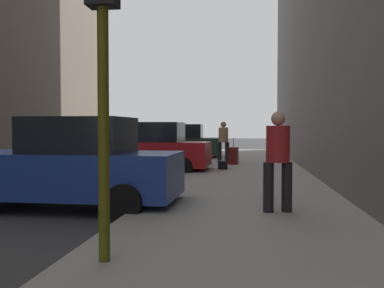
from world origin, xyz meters
name	(u,v)px	position (x,y,z in m)	size (l,w,h in m)	color
sidewalk	(246,196)	(6.00, 0.00, 0.07)	(4.00, 40.00, 0.15)	gray
parked_blue_sedan	(73,166)	(2.65, -1.63, 0.85)	(4.23, 2.12, 1.79)	navy
parked_red_hatchback	(150,149)	(2.65, 5.06, 0.85)	(4.25, 2.15, 1.79)	#B2191E
parked_dark_green_sedan	(180,143)	(2.65, 11.75, 0.85)	(4.24, 2.14, 1.79)	#193828
fire_hydrant	(209,155)	(4.45, 7.68, 0.50)	(0.42, 0.22, 0.70)	red
traffic_light	(103,16)	(4.50, -5.16, 2.76)	(0.32, 0.32, 3.60)	#514C0F
pedestrian_in_tan_coat	(223,140)	(5.01, 8.30, 1.10)	(0.52, 0.44, 1.71)	black
pedestrian_in_red_jacket	(278,156)	(6.53, -2.18, 1.10)	(0.53, 0.48, 1.71)	black
rolling_suitcase	(233,156)	(5.46, 7.63, 0.49)	(0.40, 0.59, 1.04)	#591414
duffel_bag	(223,165)	(5.16, 5.48, 0.29)	(0.32, 0.44, 0.28)	black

